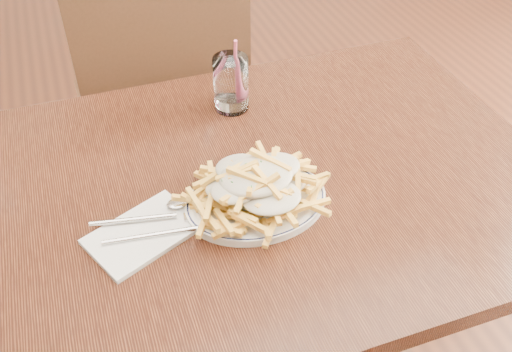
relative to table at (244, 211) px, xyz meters
name	(u,v)px	position (x,y,z in m)	size (l,w,h in m)	color
table	(244,211)	(0.00, 0.00, 0.00)	(1.20, 0.80, 0.75)	black
chair_far	(163,99)	(-0.04, 0.63, -0.12)	(0.46, 0.46, 0.97)	#311C10
fries_plate	(256,201)	(0.00, -0.07, 0.09)	(0.30, 0.28, 0.02)	white
loaded_fries	(256,182)	(0.00, -0.07, 0.14)	(0.29, 0.25, 0.07)	#F1BC4A
napkin	(143,233)	(-0.20, -0.07, 0.08)	(0.18, 0.12, 0.01)	silver
cutlery	(142,228)	(-0.21, -0.07, 0.09)	(0.21, 0.09, 0.01)	silver
water_glass	(231,86)	(0.06, 0.24, 0.13)	(0.08, 0.08, 0.17)	white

